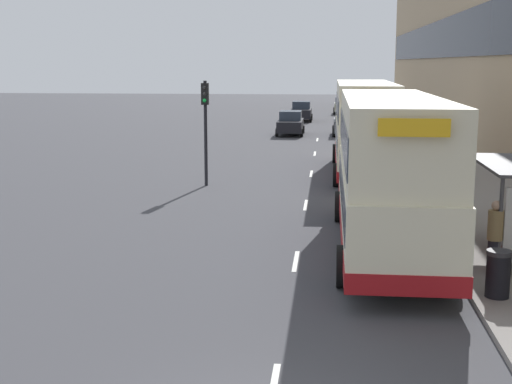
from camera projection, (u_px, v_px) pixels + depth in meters
pavement at (416, 142)px, 46.82m from camera, size 5.00×93.00×0.14m
terrace_facade at (485, 22)px, 45.05m from camera, size 3.10×93.00×15.45m
lane_mark_1 at (296, 261)px, 18.91m from camera, size 0.12×2.00×0.01m
lane_mark_2 at (306, 205)px, 26.34m from camera, size 0.12×2.00×0.01m
lane_mark_3 at (311, 174)px, 33.77m from camera, size 0.12×2.00×0.01m
lane_mark_4 at (315, 154)px, 41.20m from camera, size 0.12×2.00×0.01m
lane_mark_5 at (317, 140)px, 48.63m from camera, size 0.12×2.00×0.01m
double_decker_bus_near at (389, 170)px, 19.55m from camera, size 2.85×10.96×4.30m
double_decker_bus_ahead at (364, 126)px, 33.15m from camera, size 2.85×11.18×4.30m
car_0 at (346, 123)px, 51.44m from camera, size 1.98×4.19×1.80m
car_1 at (301, 111)px, 63.95m from camera, size 1.96×4.09×1.77m
car_2 at (343, 106)px, 72.85m from camera, size 1.90×3.93×1.68m
car_3 at (290, 123)px, 51.77m from camera, size 1.95×4.31×1.74m
pedestrian_1 at (495, 237)px, 17.06m from camera, size 0.36×0.36×1.83m
litter_bin at (498, 274)px, 15.52m from camera, size 0.55×0.55×1.05m
traffic_light_far_kerb at (205, 115)px, 30.01m from camera, size 0.30×0.32×4.46m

